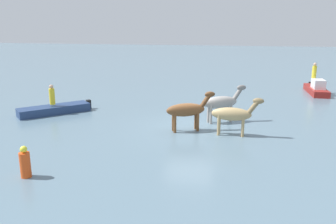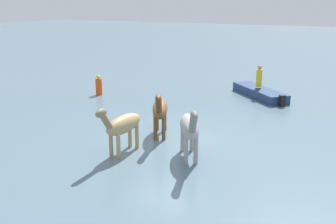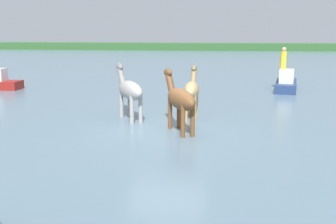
# 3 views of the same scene
# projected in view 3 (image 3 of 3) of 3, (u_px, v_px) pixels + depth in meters

# --- Properties ---
(ground_plane) EXTENTS (156.81, 156.81, 0.00)m
(ground_plane) POSITION_uv_depth(u_px,v_px,m) (167.00, 131.00, 12.79)
(ground_plane) COLOR slate
(distant_shoreline) EXTENTS (141.13, 6.00, 2.40)m
(distant_shoreline) POSITION_uv_depth(u_px,v_px,m) (209.00, 50.00, 69.20)
(distant_shoreline) COLOR #2F5B2C
(distant_shoreline) RESTS_ON ground_plane
(horse_chestnut_trailing) EXTENTS (0.57, 2.41, 1.88)m
(horse_chestnut_trailing) POSITION_uv_depth(u_px,v_px,m) (192.00, 90.00, 14.60)
(horse_chestnut_trailing) COLOR tan
(horse_chestnut_trailing) RESTS_ON ground_plane
(horse_gray_outer) EXTENTS (1.48, 2.41, 1.95)m
(horse_gray_outer) POSITION_uv_depth(u_px,v_px,m) (180.00, 99.00, 12.45)
(horse_gray_outer) COLOR brown
(horse_gray_outer) RESTS_ON ground_plane
(horse_rear_stallion) EXTENTS (1.67, 2.39, 1.99)m
(horse_rear_stallion) POSITION_uv_depth(u_px,v_px,m) (130.00, 90.00, 14.18)
(horse_rear_stallion) COLOR #9E9993
(horse_rear_stallion) RESTS_ON ground_plane
(boat_skiff_near) EXTENTS (1.76, 4.12, 1.32)m
(boat_skiff_near) POSITION_uv_depth(u_px,v_px,m) (286.00, 84.00, 21.69)
(boat_skiff_near) COLOR navy
(boat_skiff_near) RESTS_ON ground_plane
(person_watcher_seated) EXTENTS (0.32, 0.32, 1.19)m
(person_watcher_seated) POSITION_uv_depth(u_px,v_px,m) (283.00, 59.00, 21.53)
(person_watcher_seated) COLOR yellow
(person_watcher_seated) RESTS_ON boat_skiff_near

